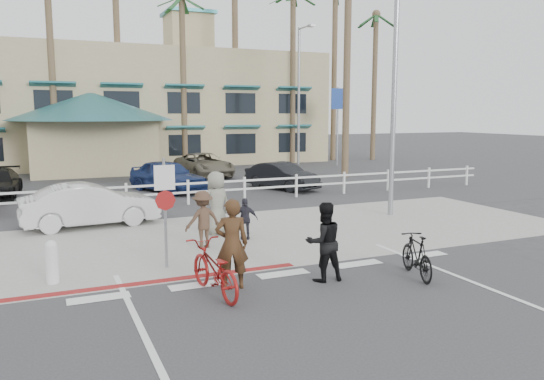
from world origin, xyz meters
name	(u,v)px	position (x,y,z in m)	size (l,w,h in m)	color
ground	(295,282)	(0.00, 0.00, 0.00)	(140.00, 140.00, 0.00)	#333335
bike_path	(343,314)	(0.00, -2.00, 0.00)	(12.00, 16.00, 0.01)	#333335
sidewalk_plaza	(227,237)	(0.00, 4.50, 0.01)	(22.00, 7.00, 0.01)	gray
cross_street	(192,214)	(0.00, 8.50, 0.00)	(40.00, 5.00, 0.01)	#333335
parking_lot	(144,183)	(0.00, 18.00, 0.00)	(50.00, 16.00, 0.01)	#333335
curb_red	(145,283)	(-3.00, 1.20, 0.01)	(7.00, 0.25, 0.02)	maroon
rail_fence	(191,192)	(0.50, 10.50, 0.50)	(29.40, 0.16, 1.00)	silver
building	(137,86)	(2.00, 31.00, 5.65)	(28.00, 16.00, 11.30)	tan
sign_post	(165,207)	(-2.30, 2.20, 1.45)	(0.50, 0.10, 2.90)	gray
bollard_0	(52,262)	(-4.80, 2.00, 0.47)	(0.26, 0.26, 0.95)	silver
streetlight_0	(394,88)	(6.50, 5.50, 4.50)	(0.60, 2.00, 9.00)	gray
streetlight_1	(299,97)	(12.00, 24.00, 4.75)	(0.60, 2.00, 9.50)	gray
info_sign	(337,125)	(14.00, 22.00, 2.80)	(1.20, 0.16, 5.60)	navy
palm_3	(51,56)	(-4.00, 25.00, 7.00)	(4.00, 4.00, 14.00)	#194321
palm_4	(118,52)	(0.00, 26.00, 7.50)	(4.00, 4.00, 15.00)	#194321
palm_5	(183,69)	(4.00, 25.00, 6.50)	(4.00, 4.00, 13.00)	#194321
palm_6	(235,43)	(8.00, 26.00, 8.50)	(4.00, 4.00, 17.00)	#194321
palm_7	(293,65)	(12.00, 25.00, 7.00)	(4.00, 4.00, 14.00)	#194321
palm_8	(334,62)	(16.00, 26.00, 7.50)	(4.00, 4.00, 15.00)	#194321
palm_9	(375,75)	(19.00, 25.00, 6.50)	(4.00, 4.00, 13.00)	#194321
palm_11	(347,52)	(11.00, 16.00, 7.00)	(4.00, 4.00, 14.00)	#194321
bike_red	(214,269)	(-1.85, -0.10, 0.54)	(0.71, 2.05, 1.08)	maroon
rider_red	(232,244)	(-1.37, 0.16, 0.95)	(0.69, 0.45, 1.89)	#3E2614
bike_black	(417,255)	(2.64, -0.76, 0.49)	(0.46, 1.64, 0.99)	black
rider_black	(324,242)	(0.62, -0.16, 0.87)	(0.84, 0.66, 1.74)	black
pedestrian_a	(203,219)	(-0.97, 3.67, 0.78)	(1.01, 0.58, 1.56)	#483324
pedestrian_child	(245,219)	(0.39, 4.05, 0.61)	(0.71, 0.30, 1.22)	#26242E
pedestrian_b	(216,203)	(-0.14, 5.06, 0.95)	(0.93, 0.61, 1.91)	gray
car_white_sedan	(90,205)	(-3.53, 7.77, 0.70)	(1.48, 4.24, 1.40)	silver
lot_car_2	(168,176)	(0.46, 14.43, 0.73)	(1.73, 4.31, 1.47)	navy
lot_car_3	(282,176)	(5.64, 12.96, 0.64)	(1.36, 3.89, 1.28)	black
lot_car_5	(204,165)	(3.69, 19.48, 0.67)	(2.23, 4.83, 1.34)	#66604E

